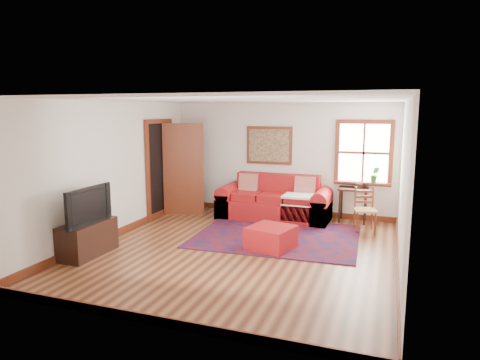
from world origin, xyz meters
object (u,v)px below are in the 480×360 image
at_px(ladder_back_chair, 365,208).
at_px(media_cabinet, 88,239).
at_px(red_leather_sofa, 275,204).
at_px(red_ottoman, 271,238).
at_px(side_table, 353,194).

bearing_deg(ladder_back_chair, media_cabinet, -144.24).
xyz_separation_m(red_leather_sofa, ladder_back_chair, (1.91, -0.39, 0.15)).
height_order(red_ottoman, media_cabinet, media_cabinet).
distance_m(red_leather_sofa, side_table, 1.67).
relative_size(ladder_back_chair, media_cabinet, 0.85).
height_order(side_table, media_cabinet, side_table).
distance_m(red_leather_sofa, red_ottoman, 2.14).
xyz_separation_m(red_leather_sofa, red_ottoman, (0.50, -2.08, -0.11)).
bearing_deg(media_cabinet, red_ottoman, 25.29).
height_order(side_table, ladder_back_chair, ladder_back_chair).
xyz_separation_m(ladder_back_chair, media_cabinet, (-4.13, -2.97, -0.18)).
bearing_deg(red_leather_sofa, media_cabinet, -123.46).
relative_size(red_leather_sofa, media_cabinet, 2.38).
bearing_deg(media_cabinet, red_leather_sofa, 56.54).
distance_m(side_table, ladder_back_chair, 0.70).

